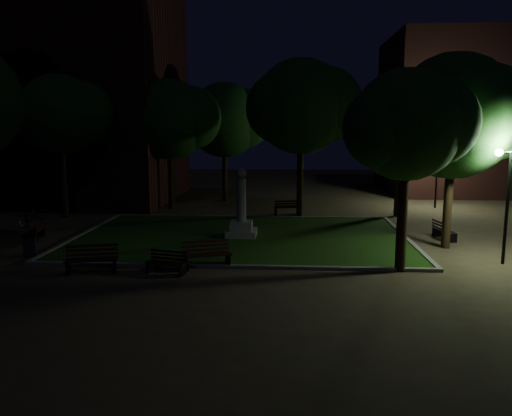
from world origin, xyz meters
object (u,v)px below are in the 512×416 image
at_px(bench_near_left, 167,263).
at_px(bench_right_side, 443,231).
at_px(trash_bin, 30,245).
at_px(bench_west_near, 92,260).
at_px(bicycle, 32,219).
at_px(bench_far_side, 288,208).
at_px(bench_left_side, 37,231).
at_px(bench_near_right, 207,255).
at_px(monument, 241,217).

bearing_deg(bench_near_left, bench_right_side, 43.18).
bearing_deg(bench_near_left, trash_bin, 176.14).
height_order(bench_west_near, trash_bin, bench_west_near).
height_order(bench_near_left, bench_right_side, bench_right_side).
height_order(bench_right_side, bicycle, bicycle).
distance_m(bench_west_near, bench_far_side, 14.02).
bearing_deg(bench_west_near, bench_left_side, 117.59).
height_order(bench_left_side, bench_right_side, bench_right_side).
bearing_deg(bench_left_side, bench_right_side, 81.38).
distance_m(bench_near_left, bench_west_near, 2.69).
distance_m(bench_west_near, bench_right_side, 15.36).
xyz_separation_m(bench_near_right, bench_west_near, (-3.95, -0.96, 0.00)).
distance_m(bench_near_right, bench_far_side, 11.62).
xyz_separation_m(bench_left_side, bench_far_side, (11.53, 7.15, 0.04)).
relative_size(bench_near_right, bench_right_side, 1.17).
xyz_separation_m(bench_west_near, trash_bin, (-3.36, 2.10, -0.03)).
distance_m(monument, bench_near_left, 6.32).
distance_m(bench_near_left, bench_right_side, 12.92).
height_order(bench_near_left, bench_far_side, bench_far_side).
height_order(bench_near_left, bench_west_near, bench_west_near).
relative_size(bench_near_left, bench_right_side, 0.95).
bearing_deg(bicycle, bench_right_side, -69.65).
bearing_deg(bicycle, bench_far_side, -45.84).
bearing_deg(bench_left_side, bench_near_left, 43.47).
xyz_separation_m(bench_far_side, trash_bin, (-10.29, -10.08, 0.01)).
relative_size(bench_near_left, bicycle, 0.80).
distance_m(monument, bench_west_near, 7.68).
relative_size(bench_left_side, bench_far_side, 0.90).
relative_size(monument, bench_right_side, 1.98).
relative_size(bench_left_side, bicycle, 0.80).
xyz_separation_m(bench_left_side, bench_right_side, (18.66, 1.17, 0.02)).
height_order(bench_near_left, bicycle, bicycle).
xyz_separation_m(bench_west_near, bench_right_side, (14.06, 6.20, -0.06)).
bearing_deg(bench_near_left, bench_left_side, 160.48).
xyz_separation_m(monument, trash_bin, (-8.13, -3.90, -0.52)).
height_order(bench_near_right, bench_right_side, bench_near_right).
xyz_separation_m(bench_west_near, bicycle, (-6.01, 7.31, 0.04)).
xyz_separation_m(bench_west_near, bench_far_side, (6.93, 12.19, -0.04)).
relative_size(bench_near_left, trash_bin, 1.80).
distance_m(bench_near_right, bicycle, 11.81).
height_order(bench_near_left, trash_bin, trash_bin).
relative_size(bench_near_left, bench_near_right, 0.82).
xyz_separation_m(monument, bench_west_near, (-4.76, -6.00, -0.49)).
relative_size(bench_left_side, trash_bin, 1.81).
bearing_deg(monument, bench_right_side, 1.25).
bearing_deg(bench_near_right, trash_bin, 150.27).
distance_m(monument, bench_far_side, 6.58).
relative_size(monument, bench_left_side, 2.06).
xyz_separation_m(bench_west_near, bench_left_side, (-4.60, 5.04, -0.08)).
bearing_deg(bench_far_side, bench_left_side, 21.29).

